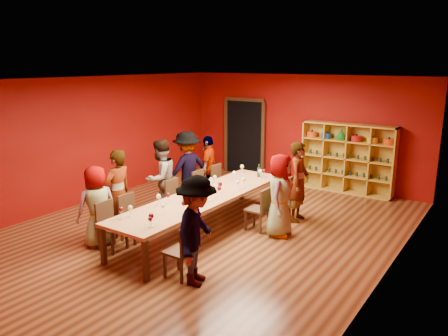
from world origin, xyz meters
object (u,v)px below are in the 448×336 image
at_px(chair_person_left_3, 202,188).
at_px(spittoon_bowl, 195,197).
at_px(person_left_1, 118,194).
at_px(person_left_3, 187,169).
at_px(wine_bottle, 259,172).
at_px(chair_person_left_4, 220,181).
at_px(chair_person_left_1, 131,215).
at_px(chair_person_right_3, 261,207).
at_px(chair_person_left_2, 176,198).
at_px(chair_person_right_4, 283,195).
at_px(shelving_unit, 348,155).
at_px(chair_person_left_0, 109,223).
at_px(person_left_4, 209,167).
at_px(person_right_3, 280,195).
at_px(person_left_0, 97,206).
at_px(person_right_0, 197,231).
at_px(tasting_table, 204,198).
at_px(person_left_2, 161,178).
at_px(person_right_4, 299,182).
at_px(chair_person_right_0, 184,249).

height_order(chair_person_left_3, spittoon_bowl, chair_person_left_3).
xyz_separation_m(person_left_1, person_left_3, (-0.10, 2.23, 0.03)).
bearing_deg(wine_bottle, chair_person_left_4, -178.56).
distance_m(chair_person_left_1, chair_person_right_3, 2.56).
relative_size(chair_person_left_2, wine_bottle, 2.92).
xyz_separation_m(person_left_3, spittoon_bowl, (1.36, -1.44, -0.07)).
relative_size(person_left_1, spittoon_bowl, 6.50).
distance_m(chair_person_right_3, chair_person_right_4, 0.97).
relative_size(shelving_unit, chair_person_left_0, 2.70).
distance_m(person_left_4, person_right_3, 2.82).
distance_m(person_left_1, chair_person_left_3, 2.28).
distance_m(person_left_0, person_right_0, 2.40).
relative_size(chair_person_right_3, spittoon_bowl, 3.36).
bearing_deg(chair_person_left_3, tasting_table, -50.47).
bearing_deg(wine_bottle, person_left_2, -131.77).
bearing_deg(spittoon_bowl, person_right_4, 57.68).
xyz_separation_m(person_left_1, chair_person_right_4, (2.15, 2.76, -0.36)).
distance_m(chair_person_left_2, person_left_4, 1.71).
bearing_deg(spittoon_bowl, person_left_0, -133.03).
bearing_deg(person_left_4, tasting_table, 12.46).
relative_size(chair_person_left_1, person_right_0, 0.52).
bearing_deg(tasting_table, chair_person_left_0, -118.76).
xyz_separation_m(chair_person_left_1, person_right_4, (2.18, 2.76, 0.36)).
distance_m(person_right_0, chair_person_right_3, 2.47).
height_order(tasting_table, person_left_0, person_left_0).
xyz_separation_m(tasting_table, person_left_0, (-1.22, -1.66, 0.06)).
xyz_separation_m(chair_person_left_0, spittoon_bowl, (0.93, 1.33, 0.32)).
relative_size(chair_person_left_0, spittoon_bowl, 3.36).
xyz_separation_m(chair_person_left_2, chair_person_right_3, (1.82, 0.49, 0.00)).
relative_size(chair_person_right_3, wine_bottle, 2.92).
height_order(chair_person_left_1, chair_person_left_3, same).
xyz_separation_m(tasting_table, shelving_unit, (1.40, 4.32, 0.28)).
xyz_separation_m(person_left_3, chair_person_left_4, (0.42, 0.73, -0.39)).
height_order(tasting_table, person_left_3, person_left_3).
relative_size(chair_person_left_2, person_right_0, 0.52).
distance_m(person_left_1, person_right_4, 3.73).
height_order(tasting_table, person_right_4, person_right_4).
bearing_deg(person_right_0, chair_person_left_1, 52.77).
distance_m(person_left_4, chair_person_right_4, 2.18).
bearing_deg(chair_person_left_2, person_right_4, 33.84).
xyz_separation_m(chair_person_left_2, chair_person_right_4, (1.82, 1.46, 0.00)).
xyz_separation_m(tasting_table, chair_person_left_4, (-0.91, 1.83, -0.20)).
relative_size(person_left_0, person_left_1, 0.88).
height_order(chair_person_left_1, chair_person_right_3, same).
relative_size(tasting_table, spittoon_bowl, 16.98).
xyz_separation_m(person_left_3, chair_person_right_0, (2.24, -2.86, -0.39)).
bearing_deg(person_left_0, person_right_4, 159.78).
bearing_deg(person_right_0, person_left_4, 13.70).
bearing_deg(chair_person_right_3, person_right_3, 0.00).
height_order(chair_person_right_0, person_right_4, person_right_4).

